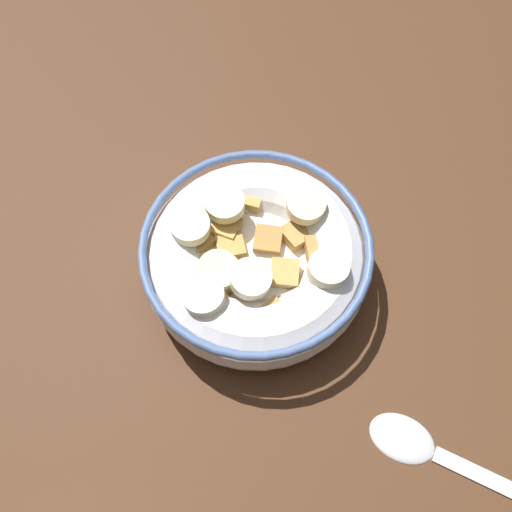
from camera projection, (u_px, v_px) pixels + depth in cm
name	position (u px, v px, depth cm)	size (l,w,h in cm)	color
ground_plane	(256.00, 280.00, 46.52)	(92.96, 92.96, 2.00)	#472B19
cereal_bowl	(256.00, 259.00, 43.31)	(15.91, 15.91, 5.55)	silver
spoon	(430.00, 450.00, 39.60)	(5.67, 14.35, 0.80)	silver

